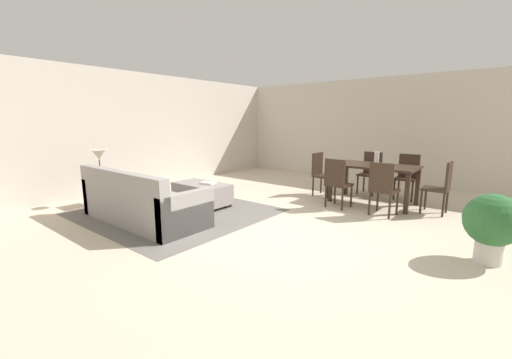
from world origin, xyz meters
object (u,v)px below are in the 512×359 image
(table_lamp, at_px, (99,156))
(dining_chair_head_east, at_px, (441,185))
(dining_chair_far_right, at_px, (407,174))
(dining_chair_head_west, at_px, (321,171))
(potted_plant, at_px, (492,223))
(couch, at_px, (141,204))
(side_table, at_px, (101,184))
(dining_chair_near_right, at_px, (383,186))
(dining_chair_far_left, at_px, (371,170))
(vase_centerpiece, at_px, (377,158))
(dining_chair_near_left, at_px, (337,180))
(dining_table, at_px, (374,170))
(ottoman_table, at_px, (202,193))
(book_on_ottoman, at_px, (208,183))

(table_lamp, relative_size, dining_chair_head_east, 0.57)
(dining_chair_head_east, bearing_deg, dining_chair_far_right, 132.00)
(dining_chair_head_west, bearing_deg, potted_plant, -30.86)
(potted_plant, bearing_deg, dining_chair_head_west, 149.14)
(couch, xyz_separation_m, side_table, (-1.44, 0.06, 0.14))
(dining_chair_near_right, height_order, dining_chair_far_left, same)
(vase_centerpiece, height_order, potted_plant, vase_centerpiece)
(dining_chair_near_left, height_order, dining_chair_far_right, same)
(dining_chair_far_left, xyz_separation_m, vase_centerpiece, (0.39, -0.85, 0.37))
(dining_chair_head_east, bearing_deg, dining_chair_near_right, -134.37)
(dining_chair_near_right, bearing_deg, dining_table, 118.48)
(dining_chair_far_left, bearing_deg, dining_chair_head_east, -28.99)
(ottoman_table, bearing_deg, side_table, -140.15)
(table_lamp, bearing_deg, book_on_ottoman, 38.57)
(dining_chair_far_left, distance_m, vase_centerpiece, 1.01)
(ottoman_table, distance_m, side_table, 1.90)
(dining_chair_near_left, bearing_deg, dining_chair_head_east, 26.07)
(vase_centerpiece, distance_m, book_on_ottoman, 3.24)
(side_table, height_order, book_on_ottoman, side_table)
(couch, height_order, dining_chair_head_west, dining_chair_head_west)
(dining_chair_near_right, bearing_deg, book_on_ottoman, -153.30)
(vase_centerpiece, bearing_deg, dining_table, 152.17)
(side_table, xyz_separation_m, potted_plant, (5.89, 1.57, 0.05))
(dining_table, xyz_separation_m, potted_plant, (1.96, -1.85, -0.19))
(potted_plant, bearing_deg, dining_chair_far_left, 130.74)
(dining_table, bearing_deg, side_table, -138.96)
(dining_chair_near_right, distance_m, dining_chair_far_right, 1.59)
(dining_table, height_order, book_on_ottoman, dining_table)
(ottoman_table, bearing_deg, book_on_ottoman, 20.14)
(dining_chair_near_left, xyz_separation_m, dining_chair_head_east, (1.56, 0.76, 0.00))
(dining_chair_far_right, xyz_separation_m, book_on_ottoman, (-2.76, -2.99, -0.08))
(side_table, bearing_deg, dining_chair_far_left, 49.86)
(dining_table, relative_size, dining_chair_head_west, 1.68)
(dining_chair_near_right, relative_size, dining_chair_far_left, 1.00)
(dining_chair_near_left, relative_size, vase_centerpiece, 3.55)
(side_table, bearing_deg, book_on_ottoman, 38.57)
(side_table, bearing_deg, dining_chair_far_right, 44.36)
(table_lamp, height_order, book_on_ottoman, table_lamp)
(side_table, relative_size, dining_chair_near_right, 0.59)
(couch, height_order, dining_chair_near_right, dining_chair_near_right)
(dining_chair_near_left, xyz_separation_m, dining_chair_near_right, (0.82, 0.00, 0.00))
(table_lamp, distance_m, dining_chair_head_west, 4.44)
(dining_chair_far_right, bearing_deg, dining_chair_near_left, -116.91)
(dining_chair_head_east, xyz_separation_m, dining_chair_head_west, (-2.28, -0.00, 0.00))
(dining_chair_near_left, bearing_deg, dining_chair_head_west, 133.43)
(dining_chair_far_right, height_order, book_on_ottoman, dining_chair_far_right)
(dining_chair_head_west, distance_m, potted_plant, 3.59)
(table_lamp, height_order, vase_centerpiece, table_lamp)
(dining_chair_far_right, bearing_deg, book_on_ottoman, -132.77)
(couch, bearing_deg, ottoman_table, 89.28)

